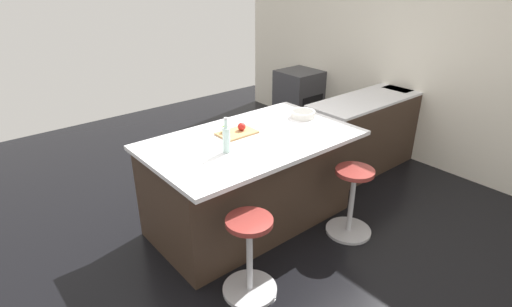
{
  "coord_description": "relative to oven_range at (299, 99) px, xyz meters",
  "views": [
    {
      "loc": [
        2.01,
        2.88,
        2.4
      ],
      "look_at": [
        -0.17,
        0.25,
        0.8
      ],
      "focal_mm": 28.47,
      "sensor_mm": 36.0,
      "label": 1
    }
  ],
  "objects": [
    {
      "name": "cutting_board",
      "position": [
        2.37,
        1.5,
        0.5
      ],
      "size": [
        0.36,
        0.24,
        0.02
      ],
      "primitive_type": "cube",
      "color": "tan",
      "rests_on": "kitchen_island"
    },
    {
      "name": "ground_plane",
      "position": [
        2.49,
        1.47,
        -0.45
      ],
      "size": [
        7.56,
        7.56,
        0.0
      ],
      "primitive_type": "plane",
      "color": "black"
    },
    {
      "name": "kitchen_island",
      "position": [
        2.31,
        1.63,
        0.03
      ],
      "size": [
        1.98,
        1.19,
        0.94
      ],
      "color": "#38281E",
      "rests_on": "ground_plane"
    },
    {
      "name": "fruit_bowl",
      "position": [
        1.56,
        1.58,
        0.53
      ],
      "size": [
        0.26,
        0.26,
        0.07
      ],
      "color": "silver",
      "rests_on": "kitchen_island"
    },
    {
      "name": "apple_green",
      "position": [
        2.45,
        1.44,
        0.54
      ],
      "size": [
        0.07,
        0.07,
        0.07
      ],
      "primitive_type": "sphere",
      "color": "#609E2D",
      "rests_on": "cutting_board"
    },
    {
      "name": "sink_cabinet",
      "position": [
        -0.0,
        1.58,
        0.02
      ],
      "size": [
        2.47,
        0.6,
        1.21
      ],
      "color": "#38281E",
      "rests_on": "ground_plane"
    },
    {
      "name": "apple_red",
      "position": [
        2.31,
        1.5,
        0.55
      ],
      "size": [
        0.08,
        0.08,
        0.08
      ],
      "primitive_type": "sphere",
      "color": "red",
      "rests_on": "cutting_board"
    },
    {
      "name": "interior_partition_left",
      "position": [
        -0.35,
        1.47,
        0.98
      ],
      "size": [
        0.15,
        5.82,
        2.85
      ],
      "color": "silver",
      "rests_on": "ground_plane"
    },
    {
      "name": "stool_middle",
      "position": [
        2.94,
        2.4,
        -0.12
      ],
      "size": [
        0.44,
        0.44,
        0.69
      ],
      "color": "#B7B7BC",
      "rests_on": "ground_plane"
    },
    {
      "name": "oven_range",
      "position": [
        0.0,
        0.0,
        0.0
      ],
      "size": [
        0.6,
        0.61,
        0.9
      ],
      "color": "#38383D",
      "rests_on": "ground_plane"
    },
    {
      "name": "water_bottle",
      "position": [
        2.68,
        1.77,
        0.61
      ],
      "size": [
        0.06,
        0.06,
        0.31
      ],
      "color": "silver",
      "rests_on": "kitchen_island"
    },
    {
      "name": "stool_by_window",
      "position": [
        1.69,
        2.4,
        -0.12
      ],
      "size": [
        0.44,
        0.44,
        0.69
      ],
      "color": "#B7B7BC",
      "rests_on": "ground_plane"
    }
  ]
}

